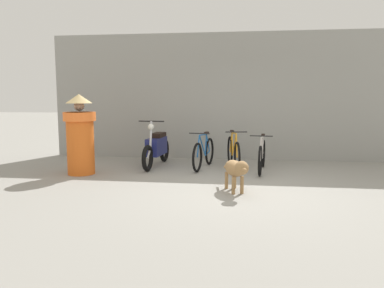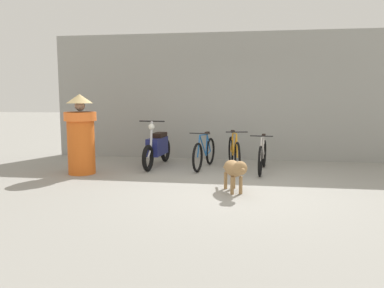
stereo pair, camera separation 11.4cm
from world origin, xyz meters
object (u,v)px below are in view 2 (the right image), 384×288
(bicycle_2, at_px, (262,156))
(stray_dog, at_px, (234,169))
(person_in_robes, at_px, (81,134))
(bicycle_0, at_px, (204,153))
(motorcycle, at_px, (157,148))
(bicycle_1, at_px, (234,153))

(bicycle_2, distance_m, stray_dog, 1.95)
(bicycle_2, distance_m, person_in_robes, 3.84)
(bicycle_0, distance_m, bicycle_2, 1.29)
(bicycle_2, relative_size, motorcycle, 0.91)
(person_in_robes, bearing_deg, bicycle_0, -127.04)
(motorcycle, bearing_deg, bicycle_2, 88.28)
(stray_dog, distance_m, person_in_robes, 3.41)
(bicycle_0, bearing_deg, stray_dog, 30.13)
(bicycle_2, height_order, stray_dog, bicycle_2)
(bicycle_1, bearing_deg, motorcycle, -101.47)
(stray_dog, xyz_separation_m, person_in_robes, (-3.20, 1.10, 0.43))
(bicycle_1, xyz_separation_m, stray_dog, (0.08, -2.10, 0.04))
(bicycle_0, distance_m, stray_dog, 2.20)
(bicycle_0, distance_m, motorcycle, 1.11)
(bicycle_1, height_order, bicycle_2, bicycle_1)
(bicycle_0, height_order, bicycle_1, bicycle_1)
(bicycle_2, bearing_deg, motorcycle, -89.90)
(bicycle_1, bearing_deg, person_in_robes, -81.91)
(bicycle_1, bearing_deg, stray_dog, -7.40)
(bicycle_0, bearing_deg, person_in_robes, -57.88)
(person_in_robes, bearing_deg, bicycle_1, -130.94)
(stray_dog, bearing_deg, bicycle_2, 144.91)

